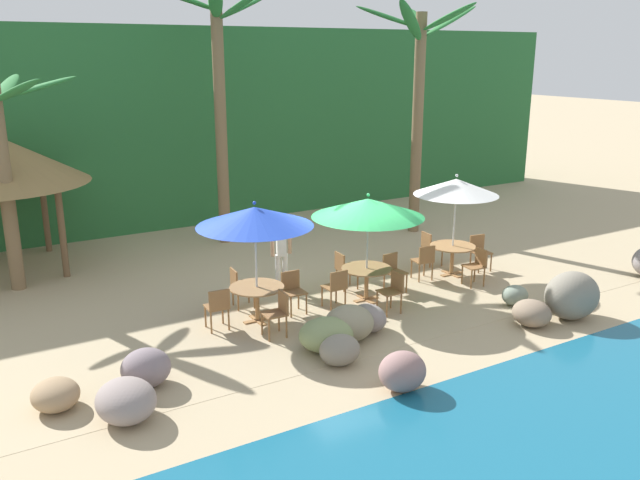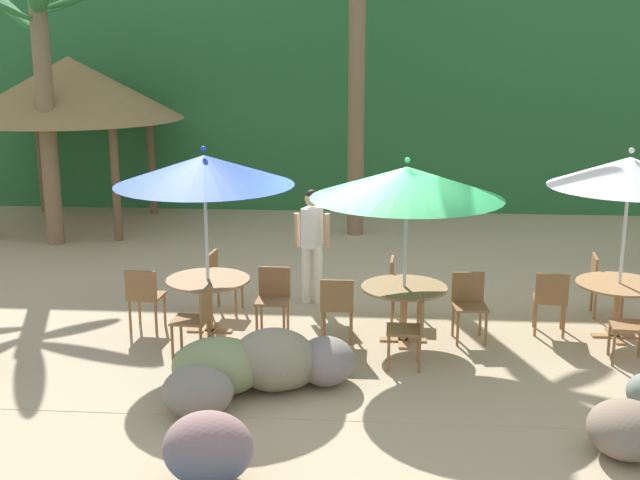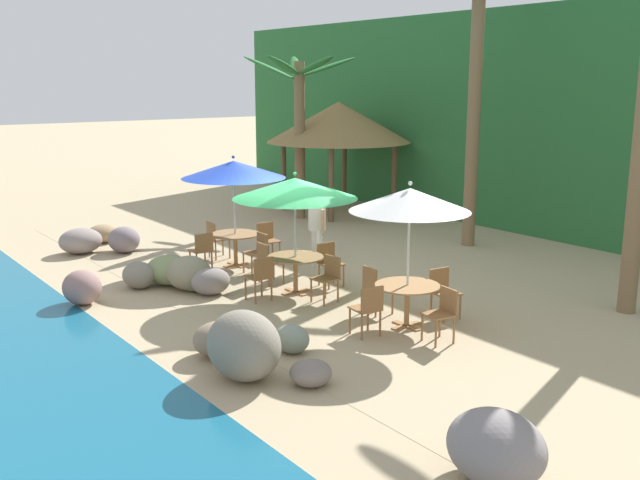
% 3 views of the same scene
% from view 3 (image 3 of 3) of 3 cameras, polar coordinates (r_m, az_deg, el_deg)
% --- Properties ---
extents(ground_plane, '(120.00, 120.00, 0.00)m').
position_cam_3_polar(ground_plane, '(14.72, -1.89, -3.68)').
color(ground_plane, tan).
extents(terrace_deck, '(18.00, 5.20, 0.01)m').
position_cam_3_polar(terrace_deck, '(14.72, -1.89, -3.66)').
color(terrace_deck, tan).
rests_on(terrace_deck, ground).
extents(foliage_backdrop, '(28.00, 2.40, 6.00)m').
position_cam_3_polar(foliage_backdrop, '(20.68, 19.19, 8.78)').
color(foliage_backdrop, '#286633').
rests_on(foliage_backdrop, ground).
extents(rock_seawall, '(14.44, 2.97, 0.98)m').
position_cam_3_polar(rock_seawall, '(13.18, -10.14, -4.26)').
color(rock_seawall, gray).
rests_on(rock_seawall, ground).
extents(umbrella_blue, '(2.30, 2.30, 2.49)m').
position_cam_3_polar(umbrella_blue, '(16.05, -6.83, 5.54)').
color(umbrella_blue, silver).
rests_on(umbrella_blue, ground).
extents(dining_table_blue, '(1.10, 1.10, 0.74)m').
position_cam_3_polar(dining_table_blue, '(16.31, -6.69, 0.08)').
color(dining_table_blue, '#A37547').
rests_on(dining_table_blue, ground).
extents(chair_blue_seaward, '(0.43, 0.44, 0.87)m').
position_cam_3_polar(chair_blue_seaward, '(15.65, -4.88, -0.78)').
color(chair_blue_seaward, olive).
rests_on(chair_blue_seaward, ground).
extents(chair_blue_inland, '(0.46, 0.46, 0.87)m').
position_cam_3_polar(chair_blue_inland, '(16.77, -4.18, 0.13)').
color(chair_blue_inland, olive).
rests_on(chair_blue_inland, ground).
extents(chair_blue_left, '(0.45, 0.45, 0.87)m').
position_cam_3_polar(chair_blue_left, '(17.04, -8.24, 0.23)').
color(chair_blue_left, olive).
rests_on(chair_blue_left, ground).
extents(chair_blue_right, '(0.45, 0.45, 0.87)m').
position_cam_3_polar(chair_blue_right, '(15.90, -9.26, -0.70)').
color(chair_blue_right, olive).
rests_on(chair_blue_right, ground).
extents(umbrella_green, '(2.41, 2.41, 2.39)m').
position_cam_3_polar(umbrella_green, '(13.84, -1.99, 4.10)').
color(umbrella_green, silver).
rests_on(umbrella_green, ground).
extents(dining_table_green, '(1.10, 1.10, 0.74)m').
position_cam_3_polar(dining_table_green, '(14.12, -1.95, -1.78)').
color(dining_table_green, '#A37547').
rests_on(dining_table_green, ground).
extents(chair_green_seaward, '(0.46, 0.46, 0.87)m').
position_cam_3_polar(chair_green_seaward, '(13.59, 0.65, -2.80)').
color(chair_green_seaward, olive).
rests_on(chair_green_seaward, ground).
extents(chair_green_inland, '(0.45, 0.44, 0.87)m').
position_cam_3_polar(chair_green_inland, '(14.67, 0.70, -1.64)').
color(chair_green_inland, olive).
rests_on(chair_green_inland, ground).
extents(chair_green_left, '(0.43, 0.43, 0.87)m').
position_cam_3_polar(chair_green_left, '(14.78, -4.16, -1.57)').
color(chair_green_left, olive).
rests_on(chair_green_left, ground).
extents(chair_green_right, '(0.43, 0.43, 0.87)m').
position_cam_3_polar(chair_green_right, '(13.63, -4.69, -2.79)').
color(chair_green_right, olive).
rests_on(chair_green_right, ground).
extents(umbrella_white, '(2.00, 2.00, 2.49)m').
position_cam_3_polar(umbrella_white, '(11.92, 7.09, 3.15)').
color(umbrella_white, silver).
rests_on(umbrella_white, ground).
extents(dining_table_white, '(1.10, 1.10, 0.74)m').
position_cam_3_polar(dining_table_white, '(12.27, 6.89, -4.09)').
color(dining_table_white, '#A37547').
rests_on(dining_table_white, ground).
extents(chair_white_seaward, '(0.48, 0.48, 0.87)m').
position_cam_3_polar(chair_white_seaward, '(11.71, 9.67, -5.51)').
color(chair_white_seaward, olive).
rests_on(chair_white_seaward, ground).
extents(chair_white_inland, '(0.47, 0.46, 0.87)m').
position_cam_3_polar(chair_white_inland, '(12.88, 9.65, -3.84)').
color(chair_white_inland, olive).
rests_on(chair_white_inland, ground).
extents(chair_white_left, '(0.47, 0.48, 0.87)m').
position_cam_3_polar(chair_white_left, '(12.92, 4.33, -3.65)').
color(chair_white_left, olive).
rests_on(chair_white_left, ground).
extents(chair_white_right, '(0.47, 0.47, 0.87)m').
position_cam_3_polar(chair_white_right, '(11.75, 3.82, -5.29)').
color(chair_white_right, olive).
rests_on(chair_white_right, ground).
extents(palm_tree_nearest, '(3.25, 3.27, 4.86)m').
position_cam_3_polar(palm_tree_nearest, '(21.66, -1.64, 10.28)').
color(palm_tree_nearest, brown).
rests_on(palm_tree_nearest, ground).
extents(palm_tree_second, '(3.45, 3.34, 6.90)m').
position_cam_3_polar(palm_tree_second, '(18.28, 12.22, 13.82)').
color(palm_tree_second, brown).
rests_on(palm_tree_second, ground).
extents(palapa_hut, '(4.51, 4.51, 3.44)m').
position_cam_3_polar(palapa_hut, '(22.75, 1.48, 9.25)').
color(palapa_hut, brown).
rests_on(palapa_hut, ground).
extents(waiter_in_white, '(0.52, 0.39, 1.70)m').
position_cam_3_polar(waiter_in_white, '(15.93, -0.25, 1.24)').
color(waiter_in_white, white).
rests_on(waiter_in_white, ground).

